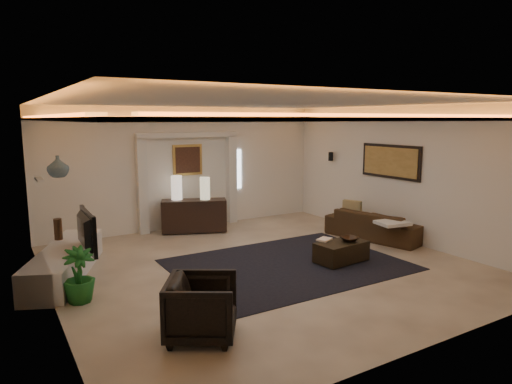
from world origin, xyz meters
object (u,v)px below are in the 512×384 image
sofa (375,225)px  coffee_table (341,252)px  console (194,215)px  armchair (202,308)px

sofa → coffee_table: 2.00m
console → armchair: 5.22m
console → sofa: 4.11m
armchair → coffee_table: bearing=-36.9°
coffee_table → armchair: bearing=-163.7°
console → armchair: size_ratio=1.78×
console → coffee_table: size_ratio=1.54×
sofa → armchair: size_ratio=2.54×
sofa → coffee_table: sofa is taller
coffee_table → sofa: bearing=21.9°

